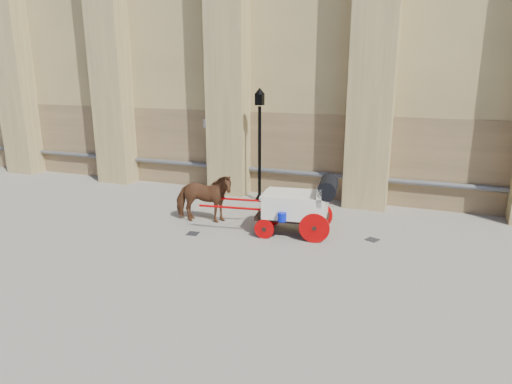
% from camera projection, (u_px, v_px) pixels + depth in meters
% --- Properties ---
extents(ground, '(90.00, 90.00, 0.00)m').
position_uv_depth(ground, '(211.00, 225.00, 13.59)').
color(ground, gray).
rests_on(ground, ground).
extents(horse, '(1.94, 1.22, 1.52)m').
position_uv_depth(horse, '(204.00, 198.00, 13.66)').
color(horse, brown).
rests_on(horse, ground).
extents(carriage, '(3.91, 1.53, 1.67)m').
position_uv_depth(carriage, '(300.00, 204.00, 12.64)').
color(carriage, black).
rests_on(carriage, ground).
extents(street_lamp, '(0.37, 0.37, 3.90)m').
position_uv_depth(street_lamp, '(260.00, 142.00, 15.60)').
color(street_lamp, black).
rests_on(street_lamp, ground).
extents(drain_grate_near, '(0.36, 0.36, 0.01)m').
position_uv_depth(drain_grate_near, '(193.00, 234.00, 12.89)').
color(drain_grate_near, black).
rests_on(drain_grate_near, ground).
extents(drain_grate_far, '(0.42, 0.42, 0.01)m').
position_uv_depth(drain_grate_far, '(372.00, 240.00, 12.43)').
color(drain_grate_far, black).
rests_on(drain_grate_far, ground).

